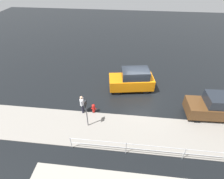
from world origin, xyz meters
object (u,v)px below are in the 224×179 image
Objects in this scene: sign_post at (86,110)px; parked_sedan at (218,107)px; fire_hydrant at (94,108)px; moving_hatchback at (132,80)px; pedestrian at (82,103)px.

parked_sedan is at bearing -167.96° from sign_post.
sign_post is at bearing 83.71° from fire_hydrant.
moving_hatchback is 5.14× the size of fire_hydrant.
fire_hydrant is 0.33× the size of sign_post.
sign_post reaches higher than moving_hatchback.
moving_hatchback is 2.55× the size of pedestrian.
fire_hydrant is (2.88, 3.34, -0.63)m from moving_hatchback.
fire_hydrant is at bearing 3.75° from parked_sedan.
pedestrian is at bearing 7.17° from fire_hydrant.
moving_hatchback reaches higher than pedestrian.
pedestrian is 1.59m from sign_post.
fire_hydrant is (9.24, 0.61, -0.60)m from parked_sedan.
sign_post reaches higher than parked_sedan.
fire_hydrant is 1.01m from pedestrian.
parked_sedan is 1.81× the size of sign_post.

